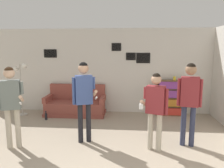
# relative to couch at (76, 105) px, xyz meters

# --- Properties ---
(wall_back) EXTENTS (8.79, 0.08, 2.70)m
(wall_back) POSITION_rel_couch_xyz_m (1.06, 0.41, 1.05)
(wall_back) COLOR beige
(wall_back) RESTS_ON ground_plane
(couch) EXTENTS (1.86, 0.80, 0.93)m
(couch) POSITION_rel_couch_xyz_m (0.00, 0.00, 0.00)
(couch) COLOR brown
(couch) RESTS_ON ground_plane
(bookshelf) EXTENTS (0.85, 0.30, 1.10)m
(bookshelf) POSITION_rel_couch_xyz_m (2.95, 0.19, 0.25)
(bookshelf) COLOR brown
(bookshelf) RESTS_ON ground_plane
(floor_lamp) EXTENTS (0.45, 0.28, 1.63)m
(floor_lamp) POSITION_rel_couch_xyz_m (-1.65, -0.22, 0.89)
(floor_lamp) COLOR #ADA89E
(floor_lamp) RESTS_ON ground_plane
(person_player_foreground_left) EXTENTS (0.58, 0.42, 1.71)m
(person_player_foreground_left) POSITION_rel_couch_xyz_m (-0.70, -2.46, 0.76)
(person_player_foreground_left) COLOR #B7AD99
(person_player_foreground_left) RESTS_ON ground_plane
(person_player_foreground_center) EXTENTS (0.58, 0.43, 1.79)m
(person_player_foreground_center) POSITION_rel_couch_xyz_m (0.72, -2.04, 0.81)
(person_player_foreground_center) COLOR black
(person_player_foreground_center) RESTS_ON ground_plane
(person_watcher_holding_cup) EXTENTS (0.57, 0.36, 1.60)m
(person_watcher_holding_cup) POSITION_rel_couch_xyz_m (2.22, -2.31, 0.67)
(person_watcher_holding_cup) COLOR #B7AD99
(person_watcher_holding_cup) RESTS_ON ground_plane
(person_spectator_near_bookshelf) EXTENTS (0.49, 0.27, 1.78)m
(person_spectator_near_bookshelf) POSITION_rel_couch_xyz_m (2.95, -2.03, 0.81)
(person_spectator_near_bookshelf) COLOR #2D334C
(person_spectator_near_bookshelf) RESTS_ON ground_plane
(bottle_on_floor) EXTENTS (0.07, 0.07, 0.27)m
(bottle_on_floor) POSITION_rel_couch_xyz_m (-0.74, -0.63, -0.20)
(bottle_on_floor) COLOR black
(bottle_on_floor) RESTS_ON ground_plane
(drinking_cup) EXTENTS (0.07, 0.07, 0.12)m
(drinking_cup) POSITION_rel_couch_xyz_m (3.07, 0.19, 0.86)
(drinking_cup) COLOR yellow
(drinking_cup) RESTS_ON bookshelf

